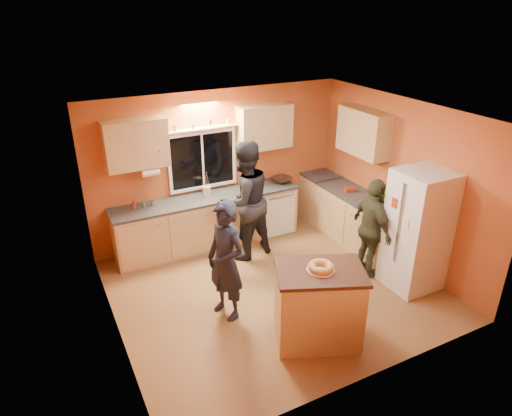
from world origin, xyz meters
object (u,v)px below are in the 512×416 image
refrigerator (417,231)px  person_center (244,201)px  person_right (372,229)px  person_left (226,261)px  island (318,305)px

refrigerator → person_center: size_ratio=0.91×
person_center → person_right: size_ratio=1.25×
refrigerator → person_right: refrigerator is taller
refrigerator → person_left: 2.80m
person_center → person_right: (1.45, -1.40, -0.20)m
island → person_left: person_left is taller
person_center → person_right: bearing=124.9°
person_center → refrigerator: bearing=123.0°
person_left → person_center: size_ratio=0.84×
island → person_center: 2.33m
island → person_left: 1.30m
refrigerator → island: (-1.94, -0.39, -0.38)m
person_left → person_right: bearing=68.4°
person_left → person_center: person_center is taller
person_right → person_left: bearing=96.3°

